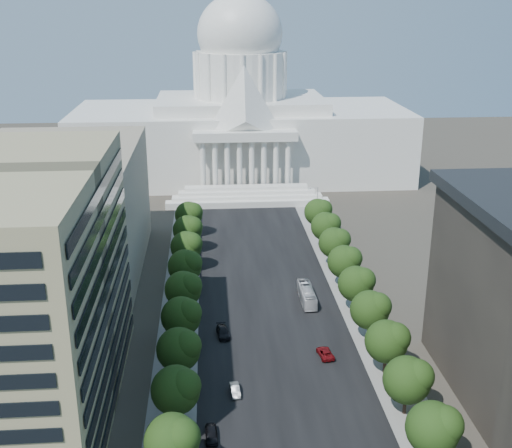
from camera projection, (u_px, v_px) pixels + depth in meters
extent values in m
cube|color=black|center=(263.00, 278.00, 151.76)|extent=(30.00, 260.00, 0.01)
cube|color=gray|center=(182.00, 281.00, 150.41)|extent=(8.00, 260.00, 0.02)
cube|color=gray|center=(342.00, 276.00, 153.12)|extent=(8.00, 260.00, 0.02)
cube|color=white|center=(241.00, 142.00, 237.00)|extent=(120.00, 50.00, 25.00)
cube|color=white|center=(241.00, 103.00, 232.20)|extent=(60.00, 40.00, 4.00)
cube|color=white|center=(245.00, 135.00, 208.95)|extent=(34.00, 8.00, 3.00)
cylinder|color=white|center=(240.00, 75.00, 228.88)|extent=(32.00, 32.00, 16.00)
ellipsoid|color=white|center=(240.00, 34.00, 224.25)|extent=(30.00, 30.00, 27.60)
cube|color=gray|center=(59.00, 210.00, 152.78)|extent=(38.00, 52.00, 30.00)
sphere|color=black|center=(172.00, 441.00, 86.34)|extent=(7.60, 7.60, 7.60)
sphere|color=black|center=(181.00, 437.00, 85.34)|extent=(5.32, 5.32, 5.32)
cylinder|color=#33261C|center=(177.00, 416.00, 99.19)|extent=(0.56, 0.56, 2.94)
sphere|color=black|center=(176.00, 390.00, 97.63)|extent=(7.60, 7.60, 7.60)
sphere|color=black|center=(184.00, 386.00, 96.63)|extent=(5.32, 5.32, 5.32)
cylinder|color=#33261C|center=(180.00, 373.00, 110.48)|extent=(0.56, 0.56, 2.94)
sphere|color=black|center=(179.00, 349.00, 108.92)|extent=(7.60, 7.60, 7.60)
sphere|color=black|center=(186.00, 345.00, 107.92)|extent=(5.32, 5.32, 5.32)
cylinder|color=#33261C|center=(182.00, 339.00, 121.77)|extent=(0.56, 0.56, 2.94)
sphere|color=black|center=(181.00, 317.00, 120.21)|extent=(7.60, 7.60, 7.60)
sphere|color=black|center=(188.00, 313.00, 119.21)|extent=(5.32, 5.32, 5.32)
cylinder|color=#33261C|center=(184.00, 310.00, 133.06)|extent=(0.56, 0.56, 2.94)
sphere|color=black|center=(183.00, 289.00, 131.50)|extent=(7.60, 7.60, 7.60)
sphere|color=black|center=(189.00, 286.00, 130.50)|extent=(5.32, 5.32, 5.32)
cylinder|color=#33261C|center=(185.00, 286.00, 144.35)|extent=(0.56, 0.56, 2.94)
sphere|color=black|center=(185.00, 266.00, 142.79)|extent=(7.60, 7.60, 7.60)
sphere|color=black|center=(190.00, 263.00, 141.79)|extent=(5.32, 5.32, 5.32)
cylinder|color=#33261C|center=(187.00, 265.00, 155.64)|extent=(0.56, 0.56, 2.94)
sphere|color=black|center=(186.00, 247.00, 154.08)|extent=(7.60, 7.60, 7.60)
sphere|color=black|center=(191.00, 243.00, 153.08)|extent=(5.32, 5.32, 5.32)
cylinder|color=#33261C|center=(188.00, 247.00, 166.93)|extent=(0.56, 0.56, 2.94)
sphere|color=black|center=(187.00, 230.00, 165.37)|extent=(7.60, 7.60, 7.60)
sphere|color=black|center=(192.00, 227.00, 164.37)|extent=(5.32, 5.32, 5.32)
cylinder|color=#33261C|center=(189.00, 231.00, 178.22)|extent=(0.56, 0.56, 2.94)
sphere|color=black|center=(189.00, 215.00, 176.66)|extent=(7.60, 7.60, 7.60)
sphere|color=black|center=(193.00, 212.00, 175.66)|extent=(5.32, 5.32, 5.32)
sphere|color=black|center=(433.00, 428.00, 88.91)|extent=(7.60, 7.60, 7.60)
sphere|color=black|center=(445.00, 424.00, 87.91)|extent=(5.32, 5.32, 5.32)
cylinder|color=#33261C|center=(405.00, 405.00, 101.76)|extent=(0.56, 0.56, 2.94)
sphere|color=black|center=(407.00, 380.00, 100.20)|extent=(7.60, 7.60, 7.60)
sphere|color=black|center=(417.00, 376.00, 99.20)|extent=(5.32, 5.32, 5.32)
cylinder|color=#33261C|center=(385.00, 365.00, 113.05)|extent=(0.56, 0.56, 2.94)
sphere|color=black|center=(386.00, 341.00, 111.49)|extent=(7.60, 7.60, 7.60)
sphere|color=black|center=(396.00, 337.00, 110.49)|extent=(5.32, 5.32, 5.32)
cylinder|color=#33261C|center=(368.00, 332.00, 124.34)|extent=(0.56, 0.56, 2.94)
sphere|color=black|center=(370.00, 310.00, 122.78)|extent=(7.60, 7.60, 7.60)
sphere|color=black|center=(378.00, 306.00, 121.78)|extent=(5.32, 5.32, 5.32)
cylinder|color=#33261C|center=(355.00, 304.00, 135.63)|extent=(0.56, 0.56, 2.94)
sphere|color=black|center=(356.00, 284.00, 134.07)|extent=(7.60, 7.60, 7.60)
sphere|color=black|center=(363.00, 280.00, 133.07)|extent=(5.32, 5.32, 5.32)
cylinder|color=#33261C|center=(343.00, 281.00, 146.92)|extent=(0.56, 0.56, 2.94)
sphere|color=black|center=(344.00, 262.00, 145.36)|extent=(7.60, 7.60, 7.60)
sphere|color=black|center=(351.00, 258.00, 144.36)|extent=(5.32, 5.32, 5.32)
cylinder|color=#33261C|center=(333.00, 260.00, 158.21)|extent=(0.56, 0.56, 2.94)
sphere|color=black|center=(334.00, 243.00, 156.65)|extent=(7.60, 7.60, 7.60)
sphere|color=black|center=(340.00, 239.00, 155.65)|extent=(5.32, 5.32, 5.32)
cylinder|color=#33261C|center=(325.00, 243.00, 169.50)|extent=(0.56, 0.56, 2.94)
sphere|color=black|center=(325.00, 226.00, 167.94)|extent=(7.60, 7.60, 7.60)
sphere|color=black|center=(331.00, 223.00, 166.94)|extent=(5.32, 5.32, 5.32)
cylinder|color=#33261C|center=(317.00, 228.00, 180.79)|extent=(0.56, 0.56, 2.94)
sphere|color=black|center=(318.00, 212.00, 179.23)|extent=(7.60, 7.60, 7.60)
sphere|color=black|center=(323.00, 209.00, 178.23)|extent=(5.32, 5.32, 5.32)
cylinder|color=gray|center=(424.00, 392.00, 99.99)|extent=(0.18, 0.18, 9.00)
cylinder|color=gray|center=(418.00, 368.00, 98.48)|extent=(2.40, 0.14, 0.14)
sphere|color=gray|center=(411.00, 369.00, 98.44)|extent=(0.44, 0.44, 0.44)
cylinder|color=gray|center=(382.00, 317.00, 123.51)|extent=(0.18, 0.18, 9.00)
cylinder|color=gray|center=(377.00, 297.00, 122.00)|extent=(2.40, 0.14, 0.14)
sphere|color=gray|center=(371.00, 298.00, 121.96)|extent=(0.44, 0.44, 0.44)
cylinder|color=gray|center=(354.00, 266.00, 147.03)|extent=(0.18, 0.18, 9.00)
cylinder|color=gray|center=(349.00, 249.00, 145.52)|extent=(2.40, 0.14, 0.14)
sphere|color=gray|center=(344.00, 250.00, 145.48)|extent=(0.44, 0.44, 0.44)
cylinder|color=gray|center=(333.00, 230.00, 170.55)|extent=(0.18, 0.18, 9.00)
cylinder|color=gray|center=(329.00, 214.00, 169.04)|extent=(2.40, 0.14, 0.14)
sphere|color=gray|center=(325.00, 215.00, 169.00)|extent=(0.44, 0.44, 0.44)
cylinder|color=gray|center=(317.00, 202.00, 194.07)|extent=(0.18, 0.18, 9.00)
cylinder|color=gray|center=(314.00, 188.00, 192.56)|extent=(2.40, 0.14, 0.14)
sphere|color=gray|center=(310.00, 188.00, 192.52)|extent=(0.44, 0.44, 0.44)
imported|color=black|center=(211.00, 434.00, 96.03)|extent=(2.07, 4.77, 1.60)
imported|color=#929599|center=(235.00, 390.00, 107.11)|extent=(1.87, 4.36, 1.40)
imported|color=maroon|center=(325.00, 353.00, 118.24)|extent=(3.04, 5.43, 1.43)
imported|color=black|center=(223.00, 332.00, 125.49)|extent=(2.97, 5.76, 1.60)
imported|color=silver|center=(307.00, 295.00, 139.61)|extent=(2.84, 11.66, 3.24)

